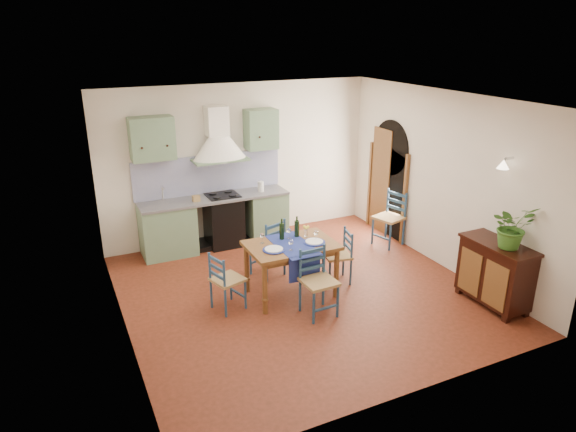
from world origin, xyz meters
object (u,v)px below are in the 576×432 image
Objects in this scene: sideboard at (495,272)px; potted_plant at (512,226)px; dining_table at (292,250)px; chair_near at (318,281)px.

sideboard is 0.74m from potted_plant.
dining_table is at bearing 146.29° from potted_plant.
sideboard is at bearing -19.78° from chair_near.
potted_plant reaches higher than chair_near.
sideboard is 1.76× the size of potted_plant.
dining_table is 1.20× the size of sideboard.
dining_table is 2.97m from potted_plant.
chair_near is 0.88× the size of sideboard.
potted_plant is at bearing -33.71° from dining_table.
chair_near is at bearing 157.00° from potted_plant.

